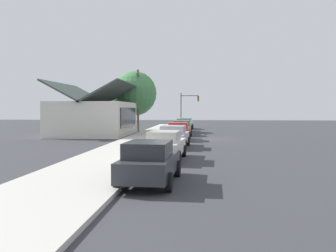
{
  "coord_description": "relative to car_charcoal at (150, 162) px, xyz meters",
  "views": [
    {
      "loc": [
        -33.91,
        0.91,
        2.75
      ],
      "look_at": [
        -1.37,
        3.64,
        1.26
      ],
      "focal_mm": 39.28,
      "sensor_mm": 36.0,
      "label": 1
    }
  ],
  "objects": [
    {
      "name": "ground_plane",
      "position": [
        20.53,
        -2.69,
        -0.81
      ],
      "size": [
        120.0,
        120.0,
        0.0
      ],
      "primitive_type": "plane",
      "color": "#38383D"
    },
    {
      "name": "sidewalk_curb",
      "position": [
        20.53,
        2.91,
        -0.73
      ],
      "size": [
        60.0,
        4.2,
        0.16
      ],
      "primitive_type": "cube",
      "color": "beige",
      "rests_on": "ground"
    },
    {
      "name": "car_charcoal",
      "position": [
        0.0,
        0.0,
        0.0
      ],
      "size": [
        4.68,
        2.09,
        1.59
      ],
      "rotation": [
        0.0,
        0.0,
        -0.05
      ],
      "color": "#2D3035",
      "rests_on": "ground"
    },
    {
      "name": "car_ivory",
      "position": [
        6.3,
        0.01,
        0.0
      ],
      "size": [
        4.82,
        2.15,
        1.59
      ],
      "rotation": [
        0.0,
        0.0,
        -0.06
      ],
      "color": "silver",
      "rests_on": "ground"
    },
    {
      "name": "car_silver",
      "position": [
        12.87,
        -0.01,
        0.0
      ],
      "size": [
        4.87,
        2.21,
        1.59
      ],
      "rotation": [
        0.0,
        0.0,
        -0.04
      ],
      "color": "silver",
      "rests_on": "ground"
    },
    {
      "name": "car_cherry",
      "position": [
        19.26,
        -0.0,
        0.0
      ],
      "size": [
        4.6,
        2.1,
        1.59
      ],
      "rotation": [
        0.0,
        0.0,
        0.01
      ],
      "color": "red",
      "rests_on": "ground"
    },
    {
      "name": "car_olive",
      "position": [
        25.1,
        0.03,
        0.0
      ],
      "size": [
        4.76,
        2.25,
        1.59
      ],
      "rotation": [
        0.0,
        0.0,
        0.05
      ],
      "color": "olive",
      "rests_on": "ground"
    },
    {
      "name": "car_skyblue",
      "position": [
        31.6,
        0.08,
        0.0
      ],
      "size": [
        4.46,
        2.13,
        1.59
      ],
      "rotation": [
        0.0,
        0.0,
        0.02
      ],
      "color": "#8CB7E0",
      "rests_on": "ground"
    },
    {
      "name": "car_seafoam",
      "position": [
        37.71,
        0.01,
        -0.0
      ],
      "size": [
        4.54,
        2.05,
        1.59
      ],
      "rotation": [
        0.0,
        0.0,
        -0.04
      ],
      "color": "#9ED1BC",
      "rests_on": "ground"
    },
    {
      "name": "storefront_building",
      "position": [
        24.8,
        9.29,
        1.09
      ],
      "size": [
        10.71,
        7.64,
        5.59
      ],
      "color": "silver",
      "rests_on": "ground"
    },
    {
      "name": "shade_tree",
      "position": [
        32.08,
        6.26,
        3.91
      ],
      "size": [
        5.57,
        5.57,
        7.52
      ],
      "color": "brown",
      "rests_on": "ground"
    },
    {
      "name": "traffic_light_main",
      "position": [
        42.04,
        -0.15,
        2.68
      ],
      "size": [
        0.37,
        2.79,
        5.2
      ],
      "color": "#383833",
      "rests_on": "ground"
    },
    {
      "name": "utility_pole_wooden",
      "position": [
        30.33,
        5.51,
        3.11
      ],
      "size": [
        1.8,
        0.24,
        7.5
      ],
      "color": "brown",
      "rests_on": "ground"
    },
    {
      "name": "fire_hydrant_red",
      "position": [
        22.72,
        1.51,
        -0.32
      ],
      "size": [
        0.22,
        0.22,
        0.71
      ],
      "color": "red",
      "rests_on": "sidewalk_curb"
    }
  ]
}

